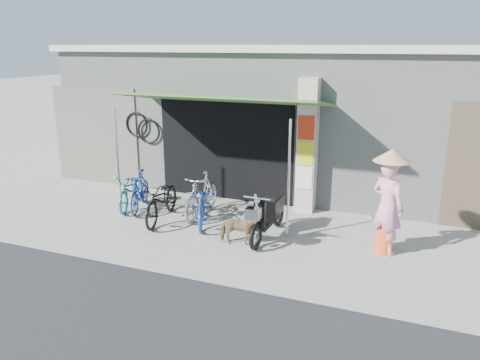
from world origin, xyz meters
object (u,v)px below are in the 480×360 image
at_px(bike_navy, 202,205).
at_px(street_dog, 238,229).
at_px(bike_teal, 131,189).
at_px(nun, 388,203).
at_px(bike_silver, 202,194).
at_px(bike_blue, 140,191).
at_px(bike_black, 162,199).
at_px(moped, 269,214).

distance_m(bike_navy, street_dog, 1.35).
relative_size(bike_teal, nun, 0.83).
height_order(street_dog, nun, nun).
relative_size(bike_silver, nun, 0.84).
height_order(bike_blue, bike_navy, bike_blue).
bearing_deg(bike_black, moped, -10.62).
bearing_deg(moped, bike_black, -178.15).
height_order(bike_teal, bike_blue, bike_blue).
bearing_deg(bike_navy, bike_black, 166.72).
xyz_separation_m(bike_teal, nun, (5.74, -0.44, 0.52)).
bearing_deg(bike_blue, street_dog, -37.53).
bearing_deg(nun, bike_navy, 30.24).
height_order(bike_silver, nun, nun).
height_order(bike_silver, street_dog, bike_silver).
distance_m(bike_black, bike_silver, 0.88).
distance_m(bike_teal, bike_black, 1.22).
bearing_deg(bike_black, bike_teal, 146.33).
bearing_deg(bike_blue, moped, -25.35).
xyz_separation_m(bike_black, nun, (4.62, 0.05, 0.48)).
distance_m(bike_blue, nun, 5.48).
bearing_deg(bike_blue, bike_silver, -11.52).
bearing_deg(bike_black, bike_blue, 143.78).
relative_size(bike_black, street_dog, 2.39).
bearing_deg(bike_silver, bike_navy, -63.26).
xyz_separation_m(bike_silver, nun, (3.95, -0.52, 0.46)).
bearing_deg(moped, bike_navy, 176.22).
relative_size(bike_navy, nun, 0.82).
distance_m(bike_teal, nun, 5.78).
xyz_separation_m(bike_black, moped, (2.42, -0.02, -0.01)).
xyz_separation_m(bike_silver, bike_navy, (0.22, -0.43, -0.07)).
bearing_deg(bike_navy, moped, -28.49).
bearing_deg(street_dog, bike_blue, 54.91).
height_order(bike_navy, nun, nun).
bearing_deg(nun, bike_blue, 27.90).
height_order(bike_black, bike_navy, bike_black).
distance_m(bike_blue, street_dog, 3.02).
xyz_separation_m(bike_silver, moped, (1.75, -0.59, -0.02)).
height_order(bike_teal, street_dog, bike_teal).
relative_size(moped, nun, 0.93).
relative_size(bike_blue, moped, 0.82).
height_order(bike_silver, bike_navy, bike_silver).
distance_m(bike_teal, street_dog, 3.32).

